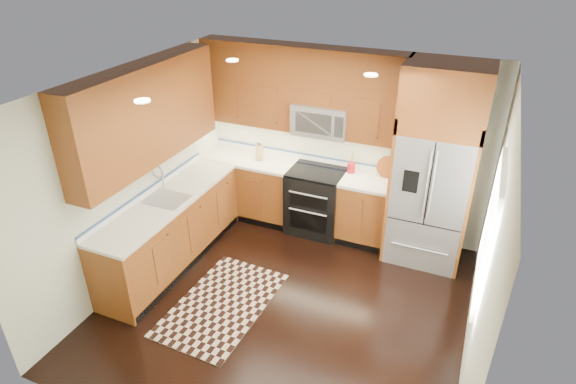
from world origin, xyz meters
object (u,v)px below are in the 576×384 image
at_px(refrigerator, 435,168).
at_px(rug, 222,304).
at_px(knife_block, 259,152).
at_px(utensil_crock, 351,165).
at_px(range, 316,201).

xyz_separation_m(refrigerator, rug, (-1.99, -1.93, -1.30)).
bearing_deg(knife_block, utensil_crock, 3.93).
bearing_deg(range, utensil_crock, 20.12).
bearing_deg(knife_block, refrigerator, -2.46).
distance_m(rug, utensil_crock, 2.53).
xyz_separation_m(range, utensil_crock, (0.44, 0.16, 0.58)).
height_order(range, refrigerator, refrigerator).
height_order(range, rug, range).
xyz_separation_m(rug, knife_block, (-0.48, 2.04, 1.04)).
height_order(refrigerator, knife_block, refrigerator).
bearing_deg(refrigerator, knife_block, 177.54).
xyz_separation_m(range, refrigerator, (1.55, -0.04, 0.83)).
xyz_separation_m(refrigerator, knife_block, (-2.47, 0.11, -0.26)).
height_order(refrigerator, utensil_crock, refrigerator).
relative_size(range, knife_block, 3.70).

